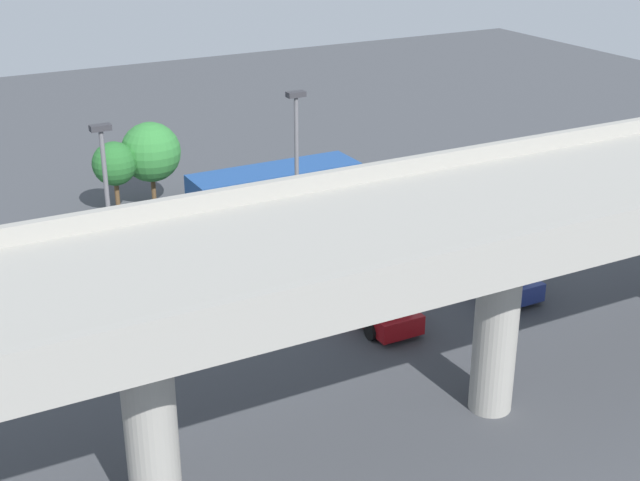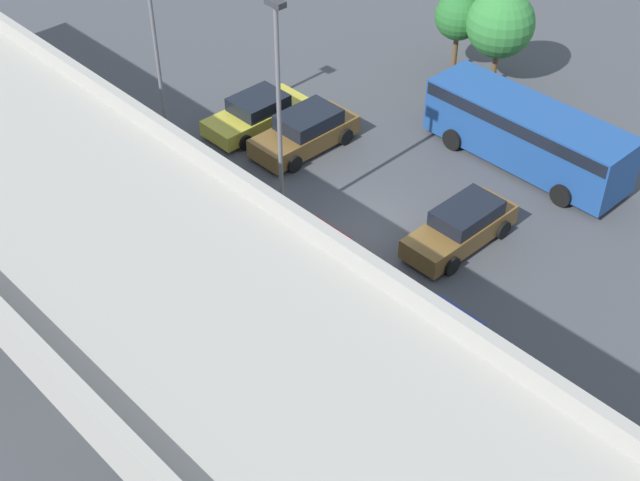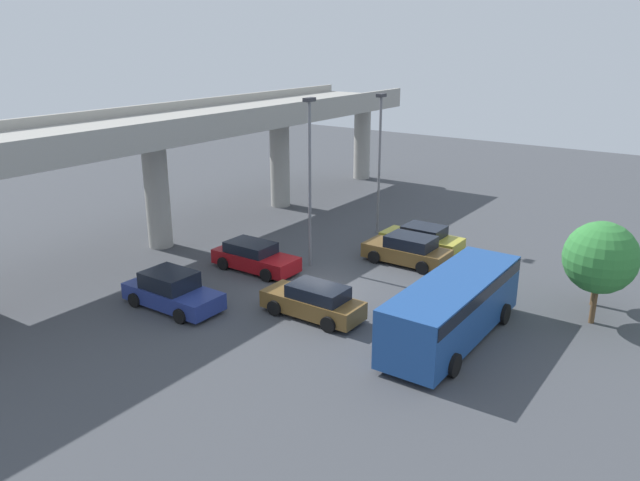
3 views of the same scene
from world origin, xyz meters
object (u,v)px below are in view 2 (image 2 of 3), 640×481
(lamp_post_near_aisle, at_px, (279,105))
(lamp_post_mid_lot, at_px, (155,38))
(parked_car_0, at_px, (410,351))
(shuttle_bus, at_px, (528,131))
(parked_car_2, at_px, (283,263))
(tree_front_centre, at_px, (459,16))
(tree_front_left, at_px, (500,24))
(parked_car_3, at_px, (305,132))
(parked_car_1, at_px, (461,227))
(parked_car_4, at_px, (257,113))

(lamp_post_near_aisle, bearing_deg, lamp_post_mid_lot, -0.14)
(parked_car_0, height_order, shuttle_bus, shuttle_bus)
(parked_car_2, bearing_deg, lamp_post_mid_lot, 77.97)
(tree_front_centre, bearing_deg, parked_car_0, 125.81)
(parked_car_2, distance_m, tree_front_left, 16.86)
(parked_car_3, bearing_deg, parked_car_1, 88.58)
(parked_car_0, bearing_deg, parked_car_4, 67.73)
(parked_car_2, bearing_deg, parked_car_0, -89.31)
(parked_car_2, bearing_deg, tree_front_centre, 19.31)
(lamp_post_near_aisle, xyz_separation_m, tree_front_left, (1.24, -14.30, -2.18))
(parked_car_1, bearing_deg, lamp_post_near_aisle, -52.70)
(parked_car_1, bearing_deg, tree_front_centre, -139.10)
(parked_car_3, xyz_separation_m, tree_front_left, (-2.04, -10.08, 2.25))
(parked_car_2, bearing_deg, tree_front_left, 12.18)
(shuttle_bus, height_order, tree_front_left, tree_front_left)
(parked_car_0, xyz_separation_m, parked_car_3, (11.42, -6.17, -0.01))
(shuttle_bus, bearing_deg, parked_car_3, 38.99)
(parked_car_3, bearing_deg, lamp_post_near_aisle, 37.90)
(lamp_post_mid_lot, bearing_deg, parked_car_4, -109.58)
(parked_car_1, bearing_deg, shuttle_bus, -165.48)
(parked_car_0, xyz_separation_m, lamp_post_near_aisle, (8.14, -1.95, 4.42))
(parked_car_0, bearing_deg, lamp_post_mid_lot, 82.73)
(parked_car_0, distance_m, lamp_post_near_aisle, 9.46)
(shuttle_bus, xyz_separation_m, tree_front_centre, (7.04, -3.99, 1.24))
(parked_car_4, bearing_deg, lamp_post_mid_lot, -19.58)
(parked_car_1, relative_size, parked_car_4, 1.00)
(parked_car_2, bearing_deg, parked_car_3, 41.72)
(shuttle_bus, bearing_deg, lamp_post_mid_lot, 41.91)
(parked_car_0, height_order, lamp_post_mid_lot, lamp_post_mid_lot)
(lamp_post_near_aisle, bearing_deg, parked_car_0, 166.53)
(parked_car_2, height_order, tree_front_left, tree_front_left)
(parked_car_1, relative_size, parked_car_3, 1.00)
(parked_car_1, distance_m, lamp_post_near_aisle, 7.98)
(lamp_post_near_aisle, xyz_separation_m, tree_front_centre, (3.30, -13.90, -2.40))
(shuttle_bus, height_order, lamp_post_mid_lot, lamp_post_mid_lot)
(parked_car_4, distance_m, tree_front_left, 11.73)
(lamp_post_near_aisle, relative_size, lamp_post_mid_lot, 1.04)
(parked_car_1, distance_m, tree_front_centre, 13.24)
(lamp_post_mid_lot, bearing_deg, tree_front_left, -112.91)
(shuttle_bus, xyz_separation_m, lamp_post_near_aisle, (3.74, 9.91, 3.64))
(tree_front_left, bearing_deg, lamp_post_near_aisle, 94.97)
(parked_car_1, bearing_deg, parked_car_0, 25.73)
(parked_car_4, bearing_deg, tree_front_centre, 165.37)
(parked_car_0, height_order, tree_front_centre, tree_front_centre)
(parked_car_3, bearing_deg, tree_front_centre, -179.94)
(parked_car_3, bearing_deg, parked_car_4, -81.16)
(parked_car_3, xyz_separation_m, lamp_post_near_aisle, (-3.29, 4.22, 4.43))
(parked_car_3, distance_m, lamp_post_near_aisle, 6.95)
(shuttle_bus, bearing_deg, parked_car_0, 110.35)
(lamp_post_mid_lot, relative_size, tree_front_left, 1.90)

